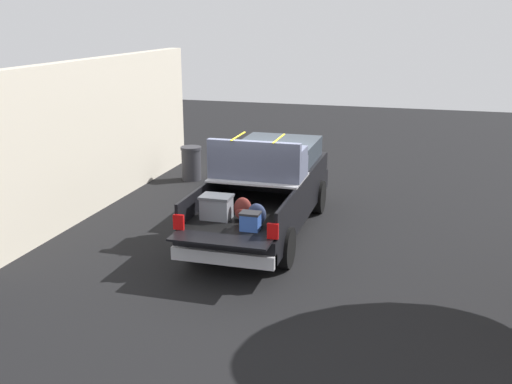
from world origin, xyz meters
TOP-DOWN VIEW (x-y plane):
  - ground_plane at (0.00, 0.00)m, footprint 40.00×40.00m
  - pickup_truck at (0.34, 0.00)m, footprint 6.05×2.06m
  - building_facade at (1.07, 4.47)m, footprint 9.55×0.36m
  - trash_can at (3.76, 3.20)m, footprint 0.60×0.60m

SIDE VIEW (x-z plane):
  - ground_plane at x=0.00m, z-range 0.00..0.00m
  - trash_can at x=3.76m, z-range 0.01..0.99m
  - pickup_truck at x=0.34m, z-range -0.17..2.06m
  - building_facade at x=1.07m, z-range 0.00..3.64m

